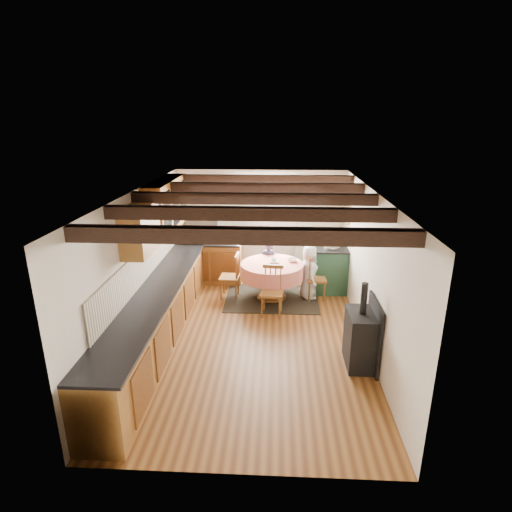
# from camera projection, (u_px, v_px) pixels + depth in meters

# --- Properties ---
(floor) EXTENTS (3.60, 5.50, 0.00)m
(floor) POSITION_uv_depth(u_px,v_px,m) (254.00, 338.00, 6.80)
(floor) COLOR brown
(floor) RESTS_ON ground
(ceiling) EXTENTS (3.60, 5.50, 0.00)m
(ceiling) POSITION_uv_depth(u_px,v_px,m) (253.00, 192.00, 6.04)
(ceiling) COLOR white
(ceiling) RESTS_ON ground
(wall_back) EXTENTS (3.60, 0.00, 2.40)m
(wall_back) POSITION_uv_depth(u_px,v_px,m) (261.00, 225.00, 9.02)
(wall_back) COLOR silver
(wall_back) RESTS_ON ground
(wall_front) EXTENTS (3.60, 0.00, 2.40)m
(wall_front) POSITION_uv_depth(u_px,v_px,m) (236.00, 373.00, 3.81)
(wall_front) COLOR silver
(wall_front) RESTS_ON ground
(wall_left) EXTENTS (0.00, 5.50, 2.40)m
(wall_left) POSITION_uv_depth(u_px,v_px,m) (139.00, 267.00, 6.51)
(wall_left) COLOR silver
(wall_left) RESTS_ON ground
(wall_right) EXTENTS (0.00, 5.50, 2.40)m
(wall_right) POSITION_uv_depth(u_px,v_px,m) (370.00, 271.00, 6.33)
(wall_right) COLOR silver
(wall_right) RESTS_ON ground
(beam_a) EXTENTS (3.60, 0.16, 0.16)m
(beam_a) POSITION_uv_depth(u_px,v_px,m) (242.00, 235.00, 4.17)
(beam_a) COLOR #362117
(beam_a) RESTS_ON ceiling
(beam_b) EXTENTS (3.60, 0.16, 0.16)m
(beam_b) POSITION_uv_depth(u_px,v_px,m) (249.00, 214.00, 5.12)
(beam_b) COLOR #362117
(beam_b) RESTS_ON ceiling
(beam_c) EXTENTS (3.60, 0.16, 0.16)m
(beam_c) POSITION_uv_depth(u_px,v_px,m) (253.00, 199.00, 6.06)
(beam_c) COLOR #362117
(beam_c) RESTS_ON ceiling
(beam_d) EXTENTS (3.60, 0.16, 0.16)m
(beam_d) POSITION_uv_depth(u_px,v_px,m) (257.00, 188.00, 7.01)
(beam_d) COLOR #362117
(beam_d) RESTS_ON ceiling
(beam_e) EXTENTS (3.60, 0.16, 0.16)m
(beam_e) POSITION_uv_depth(u_px,v_px,m) (259.00, 179.00, 7.96)
(beam_e) COLOR #362117
(beam_e) RESTS_ON ceiling
(splash_left) EXTENTS (0.02, 4.50, 0.55)m
(splash_left) POSITION_uv_depth(u_px,v_px,m) (146.00, 261.00, 6.79)
(splash_left) COLOR beige
(splash_left) RESTS_ON wall_left
(splash_back) EXTENTS (1.40, 0.02, 0.55)m
(splash_back) POSITION_uv_depth(u_px,v_px,m) (215.00, 225.00, 9.05)
(splash_back) COLOR beige
(splash_back) RESTS_ON wall_back
(base_cabinet_left) EXTENTS (0.60, 5.30, 0.88)m
(base_cabinet_left) POSITION_uv_depth(u_px,v_px,m) (162.00, 311.00, 6.73)
(base_cabinet_left) COLOR olive
(base_cabinet_left) RESTS_ON floor
(base_cabinet_back) EXTENTS (1.30, 0.60, 0.88)m
(base_cabinet_back) POSITION_uv_depth(u_px,v_px,m) (212.00, 262.00, 9.03)
(base_cabinet_back) COLOR olive
(base_cabinet_back) RESTS_ON floor
(worktop_left) EXTENTS (0.64, 5.30, 0.04)m
(worktop_left) POSITION_uv_depth(u_px,v_px,m) (161.00, 285.00, 6.59)
(worktop_left) COLOR black
(worktop_left) RESTS_ON base_cabinet_left
(worktop_back) EXTENTS (1.30, 0.64, 0.04)m
(worktop_back) POSITION_uv_depth(u_px,v_px,m) (211.00, 242.00, 8.86)
(worktop_back) COLOR black
(worktop_back) RESTS_ON base_cabinet_back
(wall_cabinet_glass) EXTENTS (0.34, 1.80, 0.90)m
(wall_cabinet_glass) POSITION_uv_depth(u_px,v_px,m) (166.00, 205.00, 7.39)
(wall_cabinet_glass) COLOR olive
(wall_cabinet_glass) RESTS_ON wall_left
(wall_cabinet_solid) EXTENTS (0.34, 0.90, 0.70)m
(wall_cabinet_solid) POSITION_uv_depth(u_px,v_px,m) (140.00, 229.00, 5.99)
(wall_cabinet_solid) COLOR olive
(wall_cabinet_solid) RESTS_ON wall_left
(window_frame) EXTENTS (1.34, 0.03, 1.54)m
(window_frame) POSITION_uv_depth(u_px,v_px,m) (265.00, 208.00, 8.87)
(window_frame) COLOR white
(window_frame) RESTS_ON wall_back
(window_pane) EXTENTS (1.20, 0.01, 1.40)m
(window_pane) POSITION_uv_depth(u_px,v_px,m) (265.00, 208.00, 8.88)
(window_pane) COLOR white
(window_pane) RESTS_ON wall_back
(curtain_left) EXTENTS (0.35, 0.10, 2.10)m
(curtain_left) POSITION_uv_depth(u_px,v_px,m) (226.00, 231.00, 8.99)
(curtain_left) COLOR beige
(curtain_left) RESTS_ON wall_back
(curtain_right) EXTENTS (0.35, 0.10, 2.10)m
(curtain_right) POSITION_uv_depth(u_px,v_px,m) (304.00, 232.00, 8.91)
(curtain_right) COLOR beige
(curtain_right) RESTS_ON wall_back
(curtain_rod) EXTENTS (2.00, 0.03, 0.03)m
(curtain_rod) POSITION_uv_depth(u_px,v_px,m) (265.00, 180.00, 8.60)
(curtain_rod) COLOR black
(curtain_rod) RESTS_ON wall_back
(wall_picture) EXTENTS (0.04, 0.50, 0.60)m
(wall_picture) POSITION_uv_depth(u_px,v_px,m) (347.00, 208.00, 8.35)
(wall_picture) COLOR gold
(wall_picture) RESTS_ON wall_right
(wall_plate) EXTENTS (0.30, 0.02, 0.30)m
(wall_plate) POSITION_uv_depth(u_px,v_px,m) (310.00, 204.00, 8.78)
(wall_plate) COLOR silver
(wall_plate) RESTS_ON wall_back
(rug) EXTENTS (1.82, 1.42, 0.01)m
(rug) POSITION_uv_depth(u_px,v_px,m) (272.00, 298.00, 8.28)
(rug) COLOR black
(rug) RESTS_ON floor
(dining_table) EXTENTS (1.22, 1.22, 0.74)m
(dining_table) POSITION_uv_depth(u_px,v_px,m) (272.00, 281.00, 8.16)
(dining_table) COLOR #EE9284
(dining_table) RESTS_ON floor
(chair_near) EXTENTS (0.43, 0.45, 0.92)m
(chair_near) POSITION_uv_depth(u_px,v_px,m) (272.00, 292.00, 7.45)
(chair_near) COLOR brown
(chair_near) RESTS_ON floor
(chair_left) EXTENTS (0.44, 0.42, 0.92)m
(chair_left) POSITION_uv_depth(u_px,v_px,m) (230.00, 276.00, 8.20)
(chair_left) COLOR brown
(chair_left) RESTS_ON floor
(chair_right) EXTENTS (0.43, 0.42, 0.91)m
(chair_right) POSITION_uv_depth(u_px,v_px,m) (316.00, 277.00, 8.14)
(chair_right) COLOR brown
(chair_right) RESTS_ON floor
(aga_range) EXTENTS (0.66, 1.03, 0.95)m
(aga_range) POSITION_uv_depth(u_px,v_px,m) (329.00, 266.00, 8.70)
(aga_range) COLOR #214630
(aga_range) RESTS_ON floor
(cast_iron_stove) EXTENTS (0.38, 0.64, 1.28)m
(cast_iron_stove) POSITION_uv_depth(u_px,v_px,m) (362.00, 325.00, 5.87)
(cast_iron_stove) COLOR black
(cast_iron_stove) RESTS_ON floor
(child_far) EXTENTS (0.38, 0.26, 1.03)m
(child_far) POSITION_uv_depth(u_px,v_px,m) (268.00, 264.00, 8.68)
(child_far) COLOR #3A374B
(child_far) RESTS_ON floor
(child_right) EXTENTS (0.43, 0.58, 1.08)m
(child_right) POSITION_uv_depth(u_px,v_px,m) (309.00, 272.00, 8.14)
(child_right) COLOR silver
(child_right) RESTS_ON floor
(bowl_a) EXTENTS (0.28, 0.28, 0.05)m
(bowl_a) POSITION_uv_depth(u_px,v_px,m) (274.00, 262.00, 8.05)
(bowl_a) COLOR silver
(bowl_a) RESTS_ON dining_table
(bowl_b) EXTENTS (0.26, 0.26, 0.06)m
(bowl_b) POSITION_uv_depth(u_px,v_px,m) (292.00, 260.00, 8.14)
(bowl_b) COLOR silver
(bowl_b) RESTS_ON dining_table
(cup) EXTENTS (0.13, 0.13, 0.10)m
(cup) POSITION_uv_depth(u_px,v_px,m) (274.00, 261.00, 8.03)
(cup) COLOR silver
(cup) RESTS_ON dining_table
(canister_tall) EXTENTS (0.13, 0.13, 0.23)m
(canister_tall) POSITION_uv_depth(u_px,v_px,m) (203.00, 236.00, 8.82)
(canister_tall) COLOR #262628
(canister_tall) RESTS_ON worktop_back
(canister_wide) EXTENTS (0.18, 0.18, 0.20)m
(canister_wide) POSITION_uv_depth(u_px,v_px,m) (211.00, 236.00, 8.91)
(canister_wide) COLOR #262628
(canister_wide) RESTS_ON worktop_back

